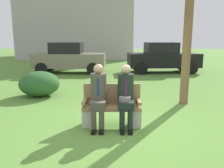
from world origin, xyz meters
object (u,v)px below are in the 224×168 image
at_px(parked_car_near, 69,58).
at_px(seated_man_right, 126,93).
at_px(shrub_near_bench, 39,84).
at_px(parked_car_far, 163,58).
at_px(park_bench, 112,108).
at_px(seated_man_left, 98,93).

bearing_deg(parked_car_near, seated_man_right, -70.96).
relative_size(shrub_near_bench, parked_car_far, 0.33).
relative_size(park_bench, parked_car_far, 0.31).
bearing_deg(seated_man_left, park_bench, 21.64).
bearing_deg(shrub_near_bench, seated_man_right, -44.81).
bearing_deg(seated_man_right, park_bench, 158.20).
xyz_separation_m(park_bench, seated_man_right, (0.30, -0.12, 0.35)).
distance_m(park_bench, parked_car_near, 8.28).
bearing_deg(park_bench, shrub_near_bench, 133.18).
bearing_deg(parked_car_far, parked_car_near, -177.40).
relative_size(seated_man_left, seated_man_right, 1.01).
bearing_deg(parked_car_near, park_bench, -72.63).
xyz_separation_m(seated_man_right, parked_car_near, (-2.76, 8.01, 0.09)).
bearing_deg(park_bench, parked_car_near, 107.37).
height_order(park_bench, parked_car_far, parked_car_far).
height_order(park_bench, seated_man_right, seated_man_right).
height_order(park_bench, seated_man_left, seated_man_left).
xyz_separation_m(seated_man_left, parked_car_far, (3.04, 8.24, 0.08)).
xyz_separation_m(park_bench, shrub_near_bench, (-2.43, 2.59, 0.02)).
xyz_separation_m(shrub_near_bench, parked_car_far, (5.19, 5.54, 0.42)).
bearing_deg(seated_man_left, seated_man_right, -0.64).
height_order(park_bench, parked_car_near, parked_car_near).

